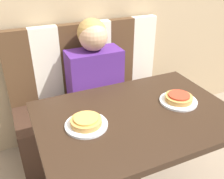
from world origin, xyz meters
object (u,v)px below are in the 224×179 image
object	(u,v)px
plate_left	(86,125)
pizza_right	(179,98)
person	(94,64)
pizza_left	(86,121)
plate_right	(178,101)

from	to	relation	value
plate_left	pizza_right	bearing A→B (deg)	-0.00
person	pizza_right	distance (m)	0.68
pizza_left	pizza_right	world-z (taller)	same
pizza_left	pizza_right	xyz separation A→B (m)	(0.54, 0.00, 0.00)
pizza_right	plate_right	bearing A→B (deg)	1.79
pizza_right	pizza_left	bearing A→B (deg)	180.00
person	pizza_left	xyz separation A→B (m)	(-0.27, -0.62, -0.01)
plate_right	pizza_right	size ratio (longest dim) A/B	1.37
pizza_right	person	bearing A→B (deg)	113.55
plate_left	plate_right	world-z (taller)	same
plate_left	plate_right	xyz separation A→B (m)	(0.54, 0.00, 0.00)
plate_right	pizza_left	bearing A→B (deg)	-180.00
person	plate_right	xyz separation A→B (m)	(0.27, -0.62, -0.03)
plate_right	pizza_right	distance (m)	0.02
person	pizza_left	distance (m)	0.68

